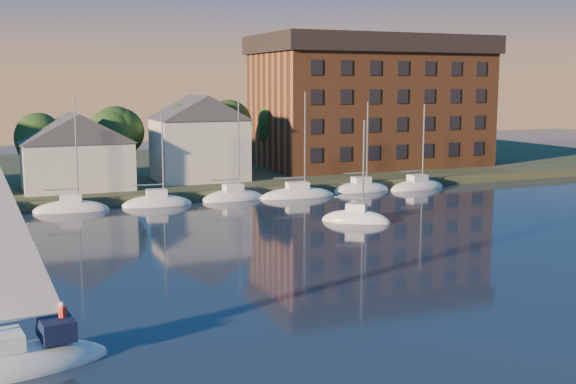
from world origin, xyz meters
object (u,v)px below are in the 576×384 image
clubhouse_east (199,137)px  drifting_sailboat_right (356,221)px  clubhouse_centre (76,150)px  condo_block (371,101)px

clubhouse_east → drifting_sailboat_right: size_ratio=1.04×
clubhouse_centre → clubhouse_east: 14.17m
clubhouse_centre → clubhouse_east: (14.00, 2.00, 0.87)m
clubhouse_centre → condo_block: (40.00, 7.95, 4.66)m
clubhouse_east → clubhouse_centre: bearing=-171.9°
condo_block → clubhouse_centre: bearing=-168.8°
clubhouse_centre → condo_block: size_ratio=0.37×
clubhouse_east → drifting_sailboat_right: bearing=-74.9°
clubhouse_east → drifting_sailboat_right: (6.90, -25.48, -5.90)m
clubhouse_centre → drifting_sailboat_right: 31.84m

